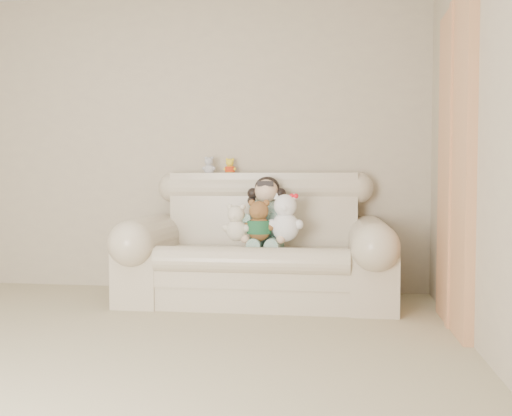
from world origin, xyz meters
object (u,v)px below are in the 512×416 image
(brown_teddy, at_px, (259,216))
(cream_teddy, at_px, (236,219))
(sofa, at_px, (258,237))
(white_cat, at_px, (285,212))
(seated_child, at_px, (266,212))

(brown_teddy, bearing_deg, cream_teddy, -156.03)
(sofa, bearing_deg, white_cat, -24.91)
(sofa, distance_m, cream_teddy, 0.25)
(white_cat, relative_size, cream_teddy, 1.32)
(brown_teddy, relative_size, white_cat, 0.85)
(brown_teddy, height_order, cream_teddy, brown_teddy)
(cream_teddy, bearing_deg, seated_child, 58.03)
(sofa, relative_size, seated_child, 3.59)
(seated_child, distance_m, white_cat, 0.25)
(brown_teddy, bearing_deg, seated_child, 95.16)
(brown_teddy, distance_m, white_cat, 0.20)
(white_cat, distance_m, cream_teddy, 0.38)
(seated_child, xyz_separation_m, brown_teddy, (-0.03, -0.20, -0.03))
(sofa, bearing_deg, cream_teddy, -135.42)
(cream_teddy, bearing_deg, white_cat, 16.55)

